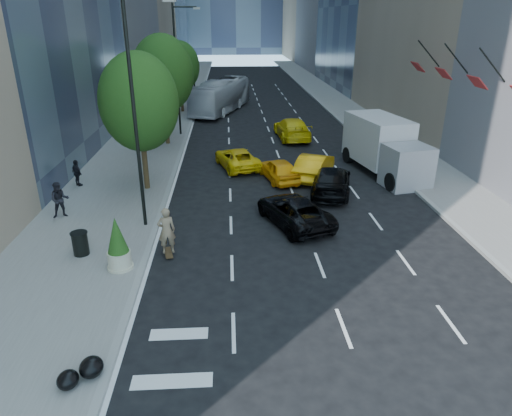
{
  "coord_description": "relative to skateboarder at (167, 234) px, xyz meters",
  "views": [
    {
      "loc": [
        -2.51,
        -15.71,
        9.12
      ],
      "look_at": [
        -1.42,
        2.21,
        1.6
      ],
      "focal_mm": 32.0,
      "sensor_mm": 36.0,
      "label": 1
    }
  ],
  "objects": [
    {
      "name": "garbage_bags",
      "position": [
        -1.43,
        -7.13,
        -0.58
      ],
      "size": [
        1.1,
        1.06,
        0.55
      ],
      "color": "black",
      "rests_on": "sidewalk_left"
    },
    {
      "name": "pedestrian_b",
      "position": [
        -6.08,
        8.43,
        -0.07
      ],
      "size": [
        0.91,
        0.9,
        1.54
      ],
      "primitive_type": "imported",
      "rotation": [
        0.0,
        0.0,
        2.36
      ],
      "color": "black",
      "rests_on": "sidewalk_left"
    },
    {
      "name": "lamp_far",
      "position": [
        -1.2,
        20.83,
        4.82
      ],
      "size": [
        2.13,
        0.22,
        10.0
      ],
      "color": "black",
      "rests_on": "sidewalk_left"
    },
    {
      "name": "facade_flags",
      "position": [
        15.76,
        8.83,
        5.19
      ],
      "size": [
        1.85,
        13.3,
        2.05
      ],
      "color": "black",
      "rests_on": "ground"
    },
    {
      "name": "box_truck",
      "position": [
        12.26,
        10.14,
        0.72
      ],
      "size": [
        3.85,
        7.41,
        3.38
      ],
      "rotation": [
        0.0,
        0.0,
        0.19
      ],
      "color": "#BEBEBE",
      "rests_on": "ground"
    },
    {
      "name": "sidewalk_left",
      "position": [
        -3.88,
        28.83,
        -0.92
      ],
      "size": [
        6.0,
        120.0,
        0.15
      ],
      "primitive_type": "cube",
      "color": "slate",
      "rests_on": "ground"
    },
    {
      "name": "sidewalk_right",
      "position": [
        15.12,
        28.83,
        -0.92
      ],
      "size": [
        4.0,
        120.0,
        0.15
      ],
      "primitive_type": "cube",
      "color": "slate",
      "rests_on": "ground"
    },
    {
      "name": "lamp_near",
      "position": [
        -1.2,
        2.83,
        4.82
      ],
      "size": [
        2.13,
        0.22,
        10.0
      ],
      "color": "black",
      "rests_on": "sidewalk_left"
    },
    {
      "name": "taxi_d",
      "position": [
        7.74,
        19.33,
        -0.17
      ],
      "size": [
        2.66,
        5.84,
        1.66
      ],
      "primitive_type": "imported",
      "rotation": [
        0.0,
        0.0,
        3.2
      ],
      "color": "yellow",
      "rests_on": "ground"
    },
    {
      "name": "city_bus",
      "position": [
        1.92,
        31.19,
        0.62
      ],
      "size": [
        6.31,
        11.83,
        3.23
      ],
      "primitive_type": "imported",
      "rotation": [
        0.0,
        0.0,
        -0.33
      ],
      "color": "silver",
      "rests_on": "ground"
    },
    {
      "name": "black_sedan_mercedes",
      "position": [
        8.27,
        6.83,
        -0.26
      ],
      "size": [
        3.26,
        5.41,
        1.47
      ],
      "primitive_type": "imported",
      "rotation": [
        0.0,
        0.0,
        2.89
      ],
      "color": "black",
      "rests_on": "ground"
    },
    {
      "name": "taxi_c",
      "position": [
        3.12,
        11.83,
        -0.36
      ],
      "size": [
        3.27,
        4.97,
        1.27
      ],
      "primitive_type": "imported",
      "rotation": [
        0.0,
        0.0,
        3.42
      ],
      "color": "yellow",
      "rests_on": "ground"
    },
    {
      "name": "skateboarder",
      "position": [
        0.0,
        0.0,
        0.0
      ],
      "size": [
        0.82,
        0.63,
        1.99
      ],
      "primitive_type": "imported",
      "rotation": [
        0.0,
        0.0,
        3.38
      ],
      "color": "#846E52",
      "rests_on": "ground"
    },
    {
      "name": "pedestrian_a",
      "position": [
        -5.56,
        3.96,
        0.04
      ],
      "size": [
        1.02,
        0.9,
        1.77
      ],
      "primitive_type": "imported",
      "rotation": [
        0.0,
        0.0,
        0.32
      ],
      "color": "black",
      "rests_on": "sidewalk_left"
    },
    {
      "name": "tree_near",
      "position": [
        -2.08,
        7.83,
        3.98
      ],
      "size": [
        4.2,
        4.2,
        7.46
      ],
      "color": "#322413",
      "rests_on": "sidewalk_left"
    },
    {
      "name": "tree_mid",
      "position": [
        -2.08,
        17.83,
        4.32
      ],
      "size": [
        4.5,
        4.5,
        7.99
      ],
      "color": "#322413",
      "rests_on": "sidewalk_left"
    },
    {
      "name": "taxi_a",
      "position": [
        5.58,
        9.14,
        -0.32
      ],
      "size": [
        2.48,
        4.2,
        1.34
      ],
      "primitive_type": "imported",
      "rotation": [
        0.0,
        0.0,
        3.38
      ],
      "color": "#FFA60D",
      "rests_on": "ground"
    },
    {
      "name": "planter_shrub",
      "position": [
        -1.69,
        -1.19,
        0.17
      ],
      "size": [
        0.89,
        0.89,
        2.14
      ],
      "color": "beige",
      "rests_on": "sidewalk_left"
    },
    {
      "name": "ground",
      "position": [
        5.12,
        -1.17,
        -0.99
      ],
      "size": [
        160.0,
        160.0,
        0.0
      ],
      "primitive_type": "plane",
      "color": "black",
      "rests_on": "ground"
    },
    {
      "name": "black_sedan_lincoln",
      "position": [
        5.62,
        2.81,
        -0.32
      ],
      "size": [
        3.75,
        5.29,
        1.34
      ],
      "primitive_type": "imported",
      "rotation": [
        0.0,
        0.0,
        3.49
      ],
      "color": "black",
      "rests_on": "ground"
    },
    {
      "name": "taxi_b",
      "position": [
        7.77,
        9.47,
        -0.24
      ],
      "size": [
        3.33,
        4.8,
        1.5
      ],
      "primitive_type": "imported",
      "rotation": [
        0.0,
        0.0,
        2.71
      ],
      "color": "#EAA00C",
      "rests_on": "ground"
    },
    {
      "name": "trash_can",
      "position": [
        -3.52,
        0.04,
        -0.37
      ],
      "size": [
        0.63,
        0.63,
        0.94
      ],
      "primitive_type": "cylinder",
      "color": "black",
      "rests_on": "sidewalk_left"
    },
    {
      "name": "traffic_signal",
      "position": [
        -1.28,
        38.83,
        3.24
      ],
      "size": [
        2.48,
        0.53,
        5.2
      ],
      "color": "black",
      "rests_on": "sidewalk_left"
    },
    {
      "name": "tree_far",
      "position": [
        -2.08,
        30.83,
        3.63
      ],
      "size": [
        3.9,
        3.9,
        6.92
      ],
      "color": "#322413",
      "rests_on": "sidewalk_left"
    }
  ]
}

